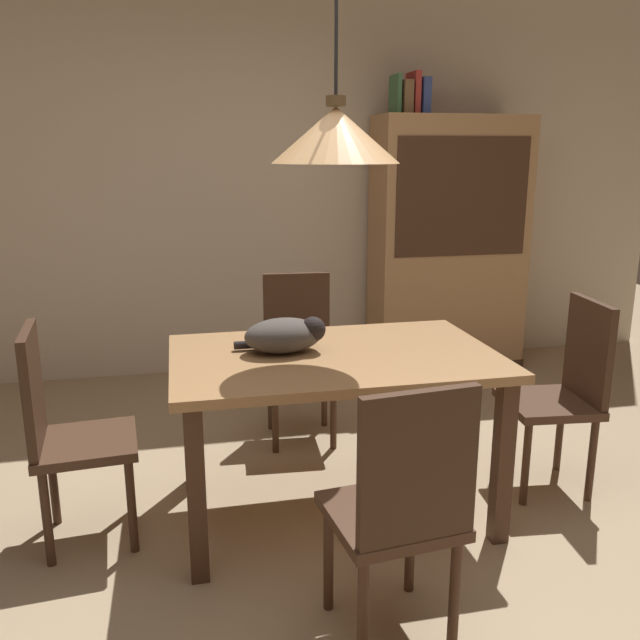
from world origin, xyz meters
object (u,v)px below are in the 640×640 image
chair_far_back (299,349)px  book_brown_thick (404,98)px  chair_right_side (565,387)px  book_red_tall (413,93)px  cat_sleeping (286,335)px  pendant_lamp (336,134)px  book_green_slim (395,94)px  hutch_bookcase (447,251)px  dining_table (334,375)px  chair_left_side (64,427)px  chair_near_front (402,505)px  book_blue_wide (421,97)px

chair_far_back → book_brown_thick: book_brown_thick is taller
chair_right_side → chair_far_back: same height
book_red_tall → chair_right_side: bearing=-86.2°
cat_sleeping → pendant_lamp: bearing=-17.6°
book_green_slim → hutch_bookcase: bearing=-0.2°
chair_far_back → book_red_tall: 2.05m
dining_table → chair_left_side: (-1.13, -0.01, -0.14)m
chair_left_side → hutch_bookcase: size_ratio=0.50×
chair_right_side → chair_near_front: size_ratio=1.00×
chair_left_side → book_red_tall: book_red_tall is taller
chair_right_side → chair_far_back: 1.43m
hutch_bookcase → book_red_tall: 1.14m
chair_far_back → book_green_slim: size_ratio=3.58×
chair_near_front → chair_far_back: (-0.00, 1.76, 0.00)m
hutch_bookcase → book_brown_thick: bearing=179.8°
chair_left_side → pendant_lamp: size_ratio=0.72×
chair_near_front → pendant_lamp: size_ratio=0.72×
chair_left_side → hutch_bookcase: (2.44, 1.89, 0.38)m
chair_right_side → chair_left_side: 2.26m
chair_near_front → chair_right_side: bearing=37.9°
cat_sleeping → book_brown_thick: bearing=58.0°
chair_far_back → hutch_bookcase: (1.31, 1.00, 0.38)m
book_red_tall → book_green_slim: bearing=180.0°
chair_left_side → book_brown_thick: 3.15m
cat_sleeping → book_brown_thick: 2.42m
chair_left_side → book_blue_wide: (2.19, 1.89, 1.46)m
book_green_slim → book_red_tall: size_ratio=0.93×
cat_sleeping → book_red_tall: book_red_tall is taller
chair_right_side → book_red_tall: bearing=93.8°
book_red_tall → chair_left_side: bearing=-138.4°
chair_left_side → pendant_lamp: (1.13, 0.01, 1.15)m
chair_near_front → chair_far_back: bearing=90.1°
cat_sleeping → pendant_lamp: (0.20, -0.06, 0.84)m
chair_far_back → chair_near_front: bearing=-89.9°
dining_table → chair_near_front: bearing=-89.4°
dining_table → chair_left_side: bearing=-179.7°
chair_right_side → chair_far_back: bearing=141.7°
pendant_lamp → book_brown_thick: 2.12m
chair_near_front → book_brown_thick: bearing=71.4°
chair_right_side → chair_near_front: 1.42m
book_green_slim → book_blue_wide: book_green_slim is taller
chair_left_side → hutch_bookcase: 3.11m
book_green_slim → book_brown_thick: (0.06, 0.00, -0.02)m
chair_left_side → chair_near_front: bearing=-37.5°
book_green_slim → cat_sleeping: bearing=-120.6°
chair_far_back → hutch_bookcase: 1.69m
book_red_tall → book_blue_wide: 0.07m
book_brown_thick → book_red_tall: (0.07, 0.00, 0.03)m
chair_right_side → dining_table: bearing=179.6°
chair_near_front → hutch_bookcase: 3.07m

